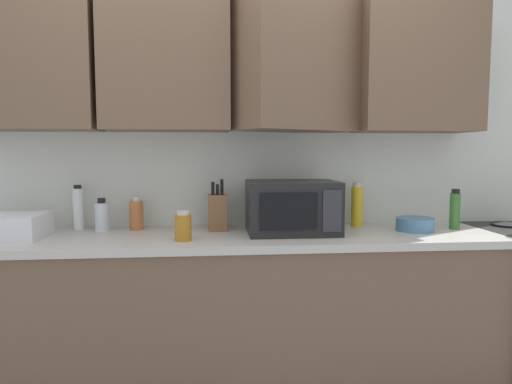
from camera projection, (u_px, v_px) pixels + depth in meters
The scene contains 12 objects.
wall_back_with_cabinets at pixel (231, 109), 2.52m from camera, with size 3.69×0.60×2.60m.
counter_run at pixel (234, 316), 2.40m from camera, with size 2.82×0.63×0.90m.
microwave at pixel (292, 207), 2.40m from camera, with size 0.48×0.37×0.28m.
dish_rack at pixel (5, 226), 2.25m from camera, with size 0.38×0.30×0.12m, color silver.
knife_block at pixel (218, 212), 2.48m from camera, with size 0.10×0.12×0.29m.
bottle_amber_vinegar at pixel (183, 227), 2.19m from camera, with size 0.08×0.08×0.15m.
bottle_white_jar at pixel (78, 208), 2.49m from camera, with size 0.06×0.06×0.25m.
bottle_spice_jar at pixel (136, 215), 2.50m from camera, with size 0.08×0.08×0.19m.
bottle_yellow_mustard at pixel (357, 205), 2.61m from camera, with size 0.07×0.07×0.26m.
bottle_green_oil at pixel (455, 210), 2.52m from camera, with size 0.06×0.06×0.23m.
bottle_clear_tall at pixel (102, 216), 2.45m from camera, with size 0.08×0.08×0.18m.
bowl_ceramic_small at pixel (415, 224), 2.46m from camera, with size 0.20×0.20×0.07m, color teal.
Camera 1 is at (-0.10, -2.63, 1.33)m, focal length 31.21 mm.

